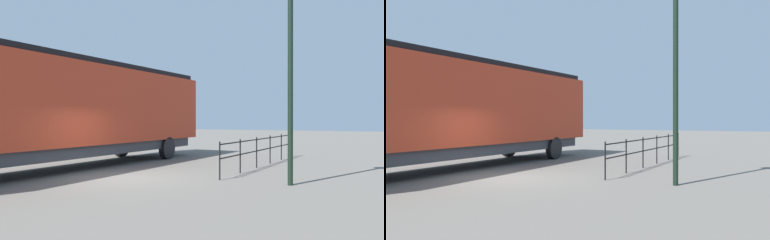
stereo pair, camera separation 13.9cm
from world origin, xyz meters
The scene contains 4 objects.
ground_plane centered at (0.00, 0.00, 0.00)m, with size 120.00×120.00×0.00m, color #666059.
locomotive centered at (-3.52, 1.86, 2.44)m, with size 3.14×15.96×4.40m.
lamp_post centered at (5.40, 1.17, 5.22)m, with size 0.56×0.56×7.31m.
platform_fence centered at (3.07, 5.84, 0.81)m, with size 0.05×9.42×1.27m.
Camera 2 is at (8.62, -11.09, 2.01)m, focal length 38.24 mm.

